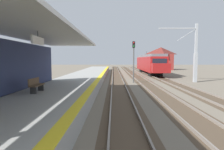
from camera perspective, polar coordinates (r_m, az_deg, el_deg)
station_platform at (r=17.18m, az=-12.51°, el=-3.86°), size 5.00×80.00×0.91m
track_pair_nearest_platform at (r=20.77m, az=1.98°, el=-3.43°), size 2.34×120.00×0.16m
track_pair_middle at (r=21.14m, az=11.25°, el=-3.37°), size 2.34×120.00×0.16m
track_pair_far_side at (r=22.03m, az=19.99°, el=-3.24°), size 2.34×120.00×0.16m
approaching_train at (r=40.46m, az=10.96°, el=3.41°), size 2.93×19.60×4.76m
rail_signal_post at (r=24.62m, az=6.35°, el=5.14°), size 0.32×0.34×5.20m
catenary_pylon_far_side at (r=27.20m, az=22.74°, el=5.62°), size 5.00×0.40×7.50m
platform_bench at (r=13.02m, az=-21.40°, el=-2.65°), size 0.45×1.60×0.88m
distant_trackside_house at (r=57.23m, az=14.11°, el=4.84°), size 6.60×5.28×6.40m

